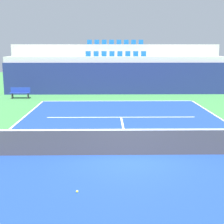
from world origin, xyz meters
TOP-DOWN VIEW (x-y plane):
  - ground_plane at (0.00, 0.00)m, footprint 80.00×80.00m
  - court_surface at (0.00, 0.00)m, footprint 11.00×24.00m
  - baseline_far at (0.00, 11.95)m, footprint 11.00×0.10m
  - service_line_far at (0.00, 6.40)m, footprint 8.26×0.10m
  - centre_service_line at (0.00, 3.20)m, footprint 0.10×6.40m
  - back_wall at (0.00, 15.47)m, footprint 18.63×0.30m
  - stands_tier_lower at (0.00, 16.82)m, footprint 18.63×2.40m
  - stands_tier_upper at (0.00, 19.22)m, footprint 18.63×2.40m
  - seating_row_lower at (-0.00, 16.92)m, footprint 5.25×0.44m
  - seating_row_upper at (-0.00, 19.32)m, footprint 5.25×0.44m
  - tennis_net at (0.00, 0.00)m, footprint 11.08×0.08m
  - player_bench at (-7.43, 13.30)m, footprint 1.50×0.40m
  - tennis_ball_0 at (-1.60, -3.04)m, footprint 0.07×0.07m

SIDE VIEW (x-z plane):
  - ground_plane at x=0.00m, z-range 0.00..0.00m
  - court_surface at x=0.00m, z-range 0.00..0.01m
  - baseline_far at x=0.00m, z-range 0.01..0.01m
  - service_line_far at x=0.00m, z-range 0.01..0.01m
  - centre_service_line at x=0.00m, z-range 0.01..0.01m
  - tennis_ball_0 at x=-1.60m, z-range 0.01..0.08m
  - player_bench at x=-7.43m, z-range 0.08..0.93m
  - tennis_net at x=0.00m, z-range -0.03..1.04m
  - back_wall at x=0.00m, z-range 0.00..2.62m
  - stands_tier_lower at x=0.00m, z-range 0.00..3.10m
  - stands_tier_upper at x=0.00m, z-range 0.00..4.12m
  - seating_row_lower at x=0.00m, z-range 3.00..3.44m
  - seating_row_upper at x=0.00m, z-range 4.03..4.47m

